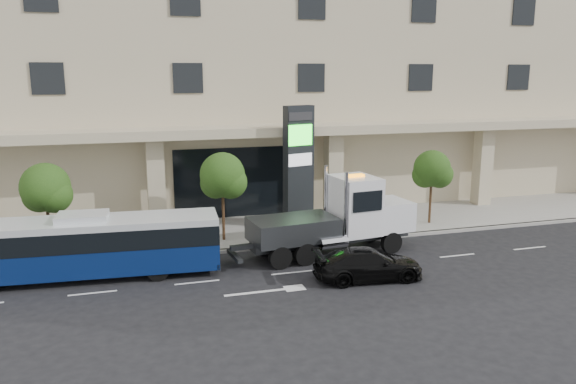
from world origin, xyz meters
The scene contains 11 objects.
ground centered at (0.00, 0.00, 0.00)m, with size 120.00×120.00×0.00m, color black.
sidewalk centered at (0.00, 5.00, 0.07)m, with size 120.00×6.00×0.15m, color gray.
curb centered at (0.00, 2.00, 0.07)m, with size 120.00×0.30×0.15m, color gray.
convention_center centered at (0.00, 15.42, 9.97)m, with size 60.00×17.60×20.00m.
tree_left centered at (-9.97, 3.59, 3.11)m, with size 2.27×2.20×4.22m.
tree_mid centered at (-1.97, 3.59, 3.26)m, with size 2.28×2.20×4.38m.
tree_right centered at (9.53, 3.59, 3.04)m, with size 2.10×2.00×4.04m.
city_bus centered at (-8.30, 0.30, 1.39)m, with size 10.96×3.06×2.74m.
tow_truck centered at (2.89, 0.43, 1.66)m, with size 8.94×3.02×4.04m.
black_sedan centered at (2.77, -3.11, 0.65)m, with size 1.82×4.47×1.30m, color black.
signage_pylon centered at (2.32, 4.98, 3.44)m, with size 1.70×0.97×6.48m.
Camera 1 is at (-6.50, -23.04, 8.30)m, focal length 35.00 mm.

